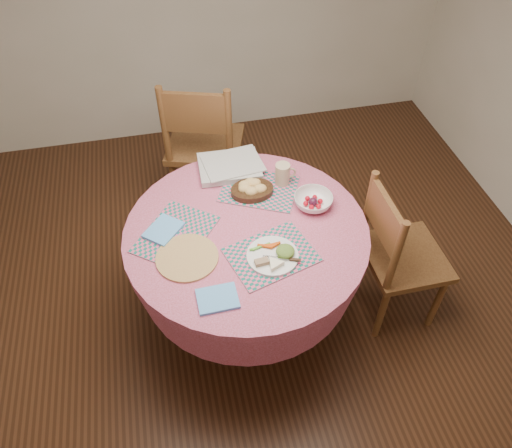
% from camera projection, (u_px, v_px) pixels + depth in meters
% --- Properties ---
extents(ground, '(4.00, 4.00, 0.00)m').
position_uv_depth(ground, '(248.00, 314.00, 3.05)').
color(ground, '#331C0F').
rests_on(ground, ground).
extents(room_envelope, '(4.01, 4.01, 2.71)m').
position_uv_depth(room_envelope, '(243.00, 48.00, 1.81)').
color(room_envelope, silver).
rests_on(room_envelope, ground).
extents(dining_table, '(1.24, 1.24, 0.75)m').
position_uv_depth(dining_table, '(247.00, 255.00, 2.65)').
color(dining_table, '#CA5E89').
rests_on(dining_table, ground).
extents(chair_right, '(0.42, 0.44, 0.95)m').
position_uv_depth(chair_right, '(397.00, 253.00, 2.73)').
color(chair_right, brown).
rests_on(chair_right, ground).
extents(chair_back, '(0.61, 0.59, 1.06)m').
position_uv_depth(chair_back, '(203.00, 144.00, 3.33)').
color(chair_back, brown).
rests_on(chair_back, ground).
extents(placemat_front, '(0.47, 0.40, 0.01)m').
position_uv_depth(placemat_front, '(271.00, 255.00, 2.39)').
color(placemat_front, '#12685C').
rests_on(placemat_front, dining_table).
extents(placemat_left, '(0.48, 0.50, 0.01)m').
position_uv_depth(placemat_left, '(176.00, 234.00, 2.48)').
color(placemat_left, '#12685C').
rests_on(placemat_left, dining_table).
extents(placemat_back, '(0.49, 0.44, 0.01)m').
position_uv_depth(placemat_back, '(259.00, 189.00, 2.71)').
color(placemat_back, '#12685C').
rests_on(placemat_back, dining_table).
extents(wicker_trivet, '(0.30, 0.30, 0.01)m').
position_uv_depth(wicker_trivet, '(187.00, 258.00, 2.37)').
color(wicker_trivet, '#A46E47').
rests_on(wicker_trivet, dining_table).
extents(napkin_near, '(0.18, 0.14, 0.01)m').
position_uv_depth(napkin_near, '(218.00, 299.00, 2.20)').
color(napkin_near, '#5DA6EF').
rests_on(napkin_near, dining_table).
extents(napkin_far, '(0.22, 0.23, 0.01)m').
position_uv_depth(napkin_far, '(164.00, 230.00, 2.49)').
color(napkin_far, '#5DA6EF').
rests_on(napkin_far, placemat_left).
extents(dinner_plate, '(0.25, 0.25, 0.05)m').
position_uv_depth(dinner_plate, '(274.00, 255.00, 2.36)').
color(dinner_plate, white).
rests_on(dinner_plate, placemat_front).
extents(bread_bowl, '(0.23, 0.23, 0.08)m').
position_uv_depth(bread_bowl, '(252.00, 188.00, 2.67)').
color(bread_bowl, black).
rests_on(bread_bowl, placemat_back).
extents(latte_mug, '(0.12, 0.08, 0.12)m').
position_uv_depth(latte_mug, '(283.00, 174.00, 2.70)').
color(latte_mug, '#C6AE88').
rests_on(latte_mug, placemat_back).
extents(fruit_bowl, '(0.23, 0.23, 0.06)m').
position_uv_depth(fruit_bowl, '(313.00, 201.00, 2.60)').
color(fruit_bowl, white).
rests_on(fruit_bowl, dining_table).
extents(newspaper_stack, '(0.37, 0.29, 0.04)m').
position_uv_depth(newspaper_stack, '(230.00, 166.00, 2.81)').
color(newspaper_stack, silver).
rests_on(newspaper_stack, dining_table).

